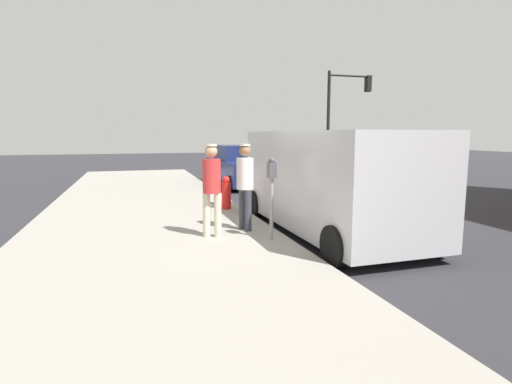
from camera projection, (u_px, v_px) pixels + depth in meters
name	position (u px, v px, depth m)	size (l,w,h in m)	color
ground_plane	(339.00, 243.00, 7.84)	(80.00, 80.00, 0.00)	#2D2D33
sidewalk_slab	(153.00, 255.00, 6.82)	(5.00, 32.00, 0.15)	#9E998E
parking_meter_near	(272.00, 184.00, 7.40)	(0.14, 0.18, 1.52)	gray
pedestrian_in_white	(245.00, 181.00, 8.16)	(0.34, 0.35, 1.74)	#383D47
pedestrian_in_red	(212.00, 184.00, 7.59)	(0.34, 0.34, 1.76)	beige
parked_van	(329.00, 179.00, 8.45)	(2.18, 5.22, 2.15)	#BCBCC1
parked_sedan_behind	(239.00, 167.00, 16.59)	(2.10, 4.47, 1.65)	navy
traffic_light_corner	(344.00, 106.00, 20.47)	(2.48, 0.42, 5.20)	black
fire_hydrant	(226.00, 193.00, 10.58)	(0.24, 0.24, 0.86)	red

